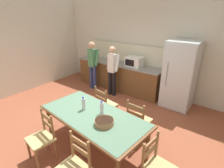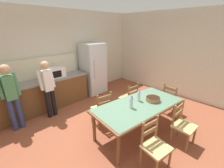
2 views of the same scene
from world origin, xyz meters
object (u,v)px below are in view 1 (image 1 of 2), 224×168
object	(u,v)px
chair_head_end	(157,168)
person_at_sink	(92,63)
bottle_off_centre	(102,108)
dining_table	(93,118)
serving_bowl	(104,122)
chair_side_near_right	(74,168)
bottle_near_centre	(84,104)
chair_side_far_right	(138,120)
chair_side_near_left	(42,138)
microwave	(134,62)
chair_side_far_left	(105,105)
person_at_counter	(112,69)
refrigerator	(180,75)

from	to	relation	value
chair_head_end	person_at_sink	distance (m)	4.03
bottle_off_centre	dining_table	bearing A→B (deg)	-135.86
serving_bowl	chair_side_near_right	world-z (taller)	chair_side_near_right
bottle_near_centre	serving_bowl	size ratio (longest dim) A/B	0.84
bottle_near_centre	serving_bowl	xyz separation A→B (m)	(0.62, -0.14, -0.07)
serving_bowl	chair_head_end	world-z (taller)	chair_head_end
chair_side_far_right	chair_side_near_left	world-z (taller)	same
serving_bowl	chair_side_far_right	distance (m)	0.94
chair_side_near_right	person_at_sink	distance (m)	3.82
microwave	person_at_sink	size ratio (longest dim) A/B	0.31
bottle_near_centre	person_at_sink	xyz separation A→B (m)	(-1.71, 2.11, 0.03)
chair_side_far_left	bottle_off_centre	bearing A→B (deg)	134.54
bottle_off_centre	chair_side_far_left	distance (m)	0.98
microwave	serving_bowl	distance (m)	2.94
chair_side_far_left	person_at_counter	world-z (taller)	person_at_counter
bottle_off_centre	chair_side_near_left	distance (m)	1.16
refrigerator	chair_side_near_left	world-z (taller)	refrigerator
bottle_near_centre	chair_head_end	size ratio (longest dim) A/B	0.30
chair_side_far_right	chair_side_near_left	bearing A→B (deg)	56.97
bottle_off_centre	person_at_sink	xyz separation A→B (m)	(-2.09, 2.02, 0.03)
microwave	dining_table	xyz separation A→B (m)	(0.68, -2.63, -0.38)
bottle_near_centre	chair_side_far_right	distance (m)	1.16
chair_head_end	chair_side_far_left	distance (m)	1.97
bottle_near_centre	chair_side_near_right	size ratio (longest dim) A/B	0.30
chair_side_near_left	person_at_counter	world-z (taller)	person_at_counter
bottle_near_centre	person_at_counter	world-z (taller)	person_at_counter
chair_side_far_right	person_at_sink	bearing A→B (deg)	-25.42
chair_side_near_right	chair_side_near_left	bearing A→B (deg)	176.09
bottle_near_centre	chair_side_near_left	world-z (taller)	bottle_near_centre
bottle_near_centre	chair_side_far_left	distance (m)	0.93
dining_table	serving_bowl	size ratio (longest dim) A/B	6.81
dining_table	person_at_sink	xyz separation A→B (m)	(-1.97, 2.13, 0.22)
bottle_off_centre	serving_bowl	world-z (taller)	bottle_off_centre
serving_bowl	chair_head_end	xyz separation A→B (m)	(0.97, -0.02, -0.36)
bottle_near_centre	person_at_sink	world-z (taller)	person_at_sink
bottle_near_centre	bottle_off_centre	world-z (taller)	same
refrigerator	bottle_near_centre	xyz separation A→B (m)	(-1.00, -2.59, -0.04)
microwave	chair_head_end	size ratio (longest dim) A/B	0.55
serving_bowl	refrigerator	bearing A→B (deg)	82.08
dining_table	serving_bowl	world-z (taller)	serving_bowl
chair_side_far_right	chair_head_end	bearing A→B (deg)	135.37
bottle_near_centre	chair_side_near_left	distance (m)	0.92
chair_side_near_right	chair_side_far_right	bearing A→B (deg)	85.95
refrigerator	bottle_near_centre	bearing A→B (deg)	-111.05
chair_head_end	person_at_sink	world-z (taller)	person_at_sink
refrigerator	microwave	world-z (taller)	refrigerator
chair_side_near_right	microwave	bearing A→B (deg)	108.96
bottle_near_centre	bottle_off_centre	size ratio (longest dim) A/B	1.00
refrigerator	serving_bowl	size ratio (longest dim) A/B	5.71
chair_side_near_left	person_at_sink	xyz separation A→B (m)	(-1.42, 2.87, 0.46)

